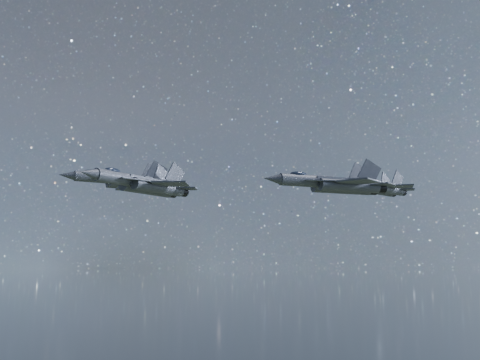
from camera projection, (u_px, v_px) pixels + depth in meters
jet_lead at (145, 184)px, 73.73m from camera, size 18.28×12.29×4.62m
jet_left at (127, 181)px, 93.03m from camera, size 19.28×13.43×4.85m
jet_right at (336, 184)px, 71.57m from camera, size 17.43×11.76×4.39m
jet_slot at (379, 187)px, 89.56m from camera, size 16.37×11.39×4.12m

